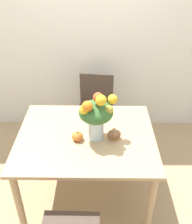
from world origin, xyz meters
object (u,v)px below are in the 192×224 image
pumpkin (77,136)px  turkey_figurine (114,133)px  flower_vase (96,115)px  dining_chair_near_window (95,111)px

pumpkin → turkey_figurine: 0.31m
flower_vase → dining_chair_near_window: (-0.02, 0.89, -0.54)m
flower_vase → turkey_figurine: (0.15, 0.01, -0.19)m
flower_vase → pumpkin: bearing=-169.5°
turkey_figurine → dining_chair_near_window: size_ratio=0.17×
dining_chair_near_window → flower_vase: bearing=-82.5°
turkey_figurine → pumpkin: bearing=-172.4°
flower_vase → turkey_figurine: flower_vase is taller
turkey_figurine → dining_chair_near_window: 0.96m
pumpkin → dining_chair_near_window: bearing=81.7°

